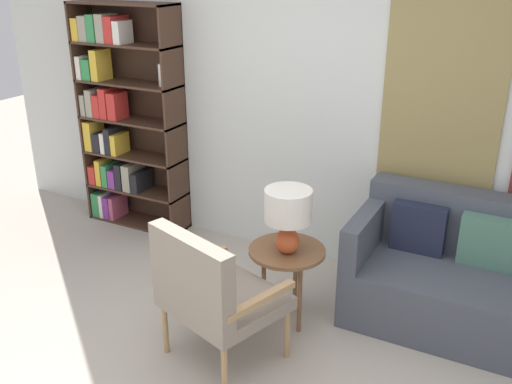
# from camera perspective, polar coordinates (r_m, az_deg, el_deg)

# --- Properties ---
(wall_back) EXTENTS (6.40, 0.08, 2.70)m
(wall_back) POSITION_cam_1_polar(r_m,az_deg,el_deg) (4.30, 7.72, 9.63)
(wall_back) COLOR silver
(wall_back) RESTS_ON ground_plane
(bookshelf) EXTENTS (0.96, 0.30, 1.96)m
(bookshelf) POSITION_cam_1_polar(r_m,az_deg,el_deg) (5.19, -13.45, 7.21)
(bookshelf) COLOR #422B1E
(bookshelf) RESTS_ON ground_plane
(armchair) EXTENTS (0.79, 0.75, 0.89)m
(armchair) POSITION_cam_1_polar(r_m,az_deg,el_deg) (3.34, -4.64, -9.70)
(armchair) COLOR tan
(armchair) RESTS_ON ground_plane
(couch) EXTENTS (1.65, 0.81, 0.84)m
(couch) POSITION_cam_1_polar(r_m,az_deg,el_deg) (4.04, 21.56, -8.33)
(couch) COLOR #474C56
(couch) RESTS_ON ground_plane
(side_table) EXTENTS (0.50, 0.50, 0.54)m
(side_table) POSITION_cam_1_polar(r_m,az_deg,el_deg) (3.73, 3.11, -6.56)
(side_table) COLOR brown
(side_table) RESTS_ON ground_plane
(table_lamp) EXTENTS (0.30, 0.30, 0.43)m
(table_lamp) POSITION_cam_1_polar(r_m,az_deg,el_deg) (3.54, 3.23, -2.03)
(table_lamp) COLOR #C65128
(table_lamp) RESTS_ON side_table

